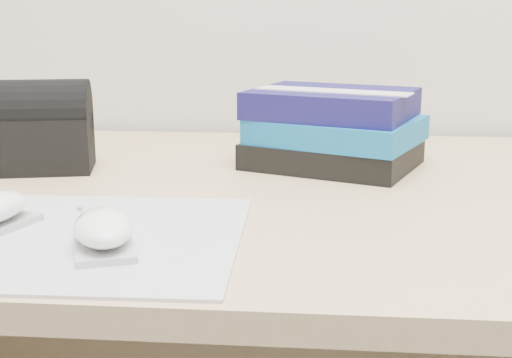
# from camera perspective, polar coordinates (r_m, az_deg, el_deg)

# --- Properties ---
(desk) EXTENTS (1.60, 0.80, 0.73)m
(desk) POSITION_cam_1_polar(r_m,az_deg,el_deg) (1.09, 3.53, -11.82)
(desk) COLOR tan
(desk) RESTS_ON ground
(mousepad) EXTENTS (0.40, 0.32, 0.00)m
(mousepad) POSITION_cam_1_polar(r_m,az_deg,el_deg) (0.77, -16.14, -4.44)
(mousepad) COLOR #96969E
(mousepad) RESTS_ON desk
(mouse_front) EXTENTS (0.09, 0.12, 0.04)m
(mouse_front) POSITION_cam_1_polar(r_m,az_deg,el_deg) (0.71, -12.11, -4.03)
(mouse_front) COLOR #AEAEB0
(mouse_front) RESTS_ON mousepad
(book_stack) EXTENTS (0.29, 0.26, 0.12)m
(book_stack) POSITION_cam_1_polar(r_m,az_deg,el_deg) (1.07, 6.24, 4.01)
(book_stack) COLOR black
(book_stack) RESTS_ON desk
(pouch) EXTENTS (0.16, 0.12, 0.13)m
(pouch) POSITION_cam_1_polar(r_m,az_deg,el_deg) (1.08, -16.77, 4.02)
(pouch) COLOR black
(pouch) RESTS_ON desk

